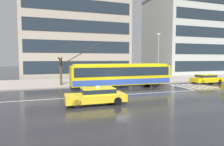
# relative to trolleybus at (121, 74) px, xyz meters

# --- Properties ---
(ground_plane) EXTENTS (160.00, 160.00, 0.00)m
(ground_plane) POSITION_rel_trolleybus_xyz_m (-1.83, -3.30, -1.57)
(ground_plane) COLOR #26262A
(sidewalk_slab) EXTENTS (80.00, 10.00, 0.14)m
(sidewalk_slab) POSITION_rel_trolleybus_xyz_m (-1.83, 6.60, -1.50)
(sidewalk_slab) COLOR gray
(sidewalk_slab) RESTS_ON ground_plane
(crosswalk_stripe_edge_near) EXTENTS (0.44, 4.40, 0.01)m
(crosswalk_stripe_edge_near) POSITION_rel_trolleybus_xyz_m (7.18, -1.85, -1.56)
(crosswalk_stripe_edge_near) COLOR beige
(crosswalk_stripe_edge_near) RESTS_ON ground_plane
(crosswalk_stripe_inner_a) EXTENTS (0.44, 4.40, 0.01)m
(crosswalk_stripe_inner_a) POSITION_rel_trolleybus_xyz_m (8.08, -1.85, -1.56)
(crosswalk_stripe_inner_a) COLOR beige
(crosswalk_stripe_inner_a) RESTS_ON ground_plane
(crosswalk_stripe_center) EXTENTS (0.44, 4.40, 0.01)m
(crosswalk_stripe_center) POSITION_rel_trolleybus_xyz_m (8.98, -1.85, -1.56)
(crosswalk_stripe_center) COLOR beige
(crosswalk_stripe_center) RESTS_ON ground_plane
(crosswalk_stripe_inner_b) EXTENTS (0.44, 4.40, 0.01)m
(crosswalk_stripe_inner_b) POSITION_rel_trolleybus_xyz_m (9.88, -1.85, -1.56)
(crosswalk_stripe_inner_b) COLOR beige
(crosswalk_stripe_inner_b) RESTS_ON ground_plane
(crosswalk_stripe_edge_far) EXTENTS (0.44, 4.40, 0.01)m
(crosswalk_stripe_edge_far) POSITION_rel_trolleybus_xyz_m (10.78, -1.85, -1.56)
(crosswalk_stripe_edge_far) COLOR beige
(crosswalk_stripe_edge_far) RESTS_ON ground_plane
(lane_centre_line) EXTENTS (72.00, 0.14, 0.01)m
(lane_centre_line) POSITION_rel_trolleybus_xyz_m (-1.83, -4.50, -1.56)
(lane_centre_line) COLOR silver
(lane_centre_line) RESTS_ON ground_plane
(trolleybus) EXTENTS (12.87, 2.51, 5.41)m
(trolleybus) POSITION_rel_trolleybus_xyz_m (0.00, 0.00, 0.00)
(trolleybus) COLOR yellow
(trolleybus) RESTS_ON ground_plane
(taxi_ahead_of_bus) EXTENTS (4.46, 1.79, 1.39)m
(taxi_ahead_of_bus) POSITION_rel_trolleybus_xyz_m (12.65, -0.15, -0.86)
(taxi_ahead_of_bus) COLOR yellow
(taxi_ahead_of_bus) RESTS_ON ground_plane
(taxi_oncoming_near) EXTENTS (4.51, 1.85, 1.39)m
(taxi_oncoming_near) POSITION_rel_trolleybus_xyz_m (-4.83, -7.46, -0.86)
(taxi_oncoming_near) COLOR yellow
(taxi_oncoming_near) RESTS_ON ground_plane
(pedestrian_at_shelter) EXTENTS (0.50, 0.50, 1.73)m
(pedestrian_at_shelter) POSITION_rel_trolleybus_xyz_m (-4.56, 2.88, -0.40)
(pedestrian_at_shelter) COLOR brown
(pedestrian_at_shelter) RESTS_ON sidewalk_slab
(pedestrian_approaching_curb) EXTENTS (1.37, 1.37, 1.97)m
(pedestrian_approaching_curb) POSITION_rel_trolleybus_xyz_m (1.61, 4.05, 0.16)
(pedestrian_approaching_curb) COLOR #302456
(pedestrian_approaching_curb) RESTS_ON sidewalk_slab
(pedestrian_walking_past) EXTENTS (1.30, 1.30, 1.97)m
(pedestrian_walking_past) POSITION_rel_trolleybus_xyz_m (4.27, 3.17, 0.14)
(pedestrian_walking_past) COLOR #4F4248
(pedestrian_walking_past) RESTS_ON sidewalk_slab
(street_lamp) EXTENTS (0.60, 0.32, 6.89)m
(street_lamp) POSITION_rel_trolleybus_xyz_m (6.68, 2.73, 2.63)
(street_lamp) COLOR gray
(street_lamp) RESTS_ON sidewalk_slab
(street_tree_bare) EXTENTS (0.89, 1.36, 3.55)m
(street_tree_bare) POSITION_rel_trolleybus_xyz_m (-6.84, 3.31, 0.54)
(street_tree_bare) COLOR brown
(street_tree_bare) RESTS_ON sidewalk_slab
(office_tower_corner_left) EXTENTS (20.24, 10.50, 22.07)m
(office_tower_corner_left) POSITION_rel_trolleybus_xyz_m (-2.95, 17.92, 9.48)
(office_tower_corner_left) COLOR #A09484
(office_tower_corner_left) RESTS_ON ground_plane
(office_tower_corner_right) EXTENTS (24.82, 13.66, 18.14)m
(office_tower_corner_right) POSITION_rel_trolleybus_xyz_m (27.03, 17.59, 7.51)
(office_tower_corner_right) COLOR #B2B7AD
(office_tower_corner_right) RESTS_ON ground_plane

